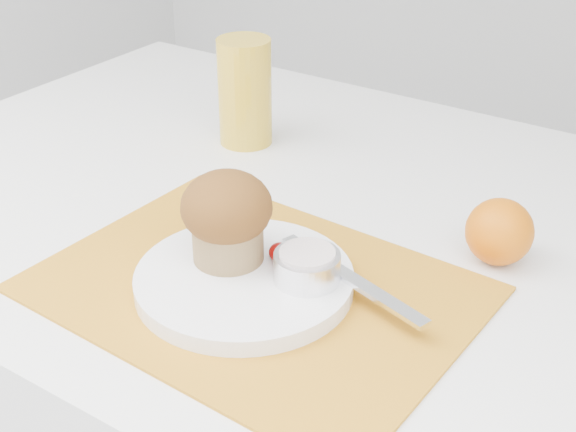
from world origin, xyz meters
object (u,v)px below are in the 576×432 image
Objects in this scene: orange at (499,232)px; juice_glass at (245,92)px; plate at (244,280)px; muffin at (227,216)px.

orange is 0.49× the size of juice_glass.
plate is 0.28m from orange.
orange is 0.42m from juice_glass.
orange reaches higher than plate.
plate is 0.07m from muffin.
juice_glass is (-0.41, 0.10, 0.04)m from orange.
plate is at bearing -134.27° from orange.
juice_glass reaches higher than orange.
muffin reaches higher than orange.
plate is at bearing -53.92° from juice_glass.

